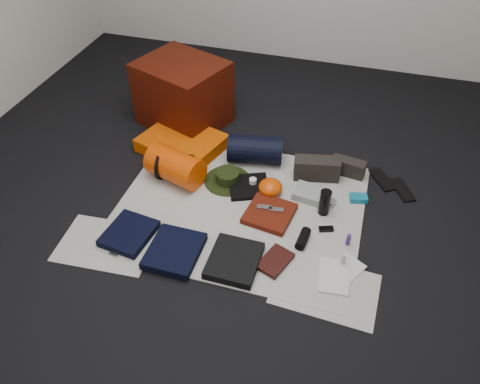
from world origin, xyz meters
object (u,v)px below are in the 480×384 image
(compact_camera, at_px, (327,201))
(paperback_book, at_px, (275,261))
(sleeping_pad, at_px, (182,143))
(stuff_sack, at_px, (175,166))
(navy_duffel, at_px, (255,150))
(water_bottle, at_px, (325,202))
(red_cabinet, at_px, (183,94))

(compact_camera, height_order, paperback_book, compact_camera)
(paperback_book, bearing_deg, sleeping_pad, 157.24)
(stuff_sack, height_order, paperback_book, stuff_sack)
(paperback_book, bearing_deg, stuff_sack, 167.98)
(navy_duffel, relative_size, paperback_book, 1.81)
(paperback_book, bearing_deg, water_bottle, 88.38)
(stuff_sack, height_order, compact_camera, stuff_sack)
(stuff_sack, distance_m, water_bottle, 1.06)
(red_cabinet, distance_m, navy_duffel, 0.79)
(stuff_sack, bearing_deg, red_cabinet, 106.62)
(navy_duffel, bearing_deg, red_cabinet, 142.58)
(red_cabinet, xyz_separation_m, navy_duffel, (0.69, -0.35, -0.15))
(red_cabinet, relative_size, water_bottle, 3.42)
(stuff_sack, distance_m, paperback_book, 1.02)
(water_bottle, distance_m, compact_camera, 0.12)
(sleeping_pad, xyz_separation_m, paperback_book, (0.94, -0.90, -0.04))
(red_cabinet, height_order, stuff_sack, red_cabinet)
(red_cabinet, distance_m, water_bottle, 1.49)
(water_bottle, relative_size, compact_camera, 1.81)
(compact_camera, relative_size, paperback_book, 0.46)
(sleeping_pad, distance_m, paperback_book, 1.30)
(water_bottle, bearing_deg, paperback_book, -112.36)
(sleeping_pad, distance_m, water_bottle, 1.22)
(navy_duffel, height_order, paperback_book, navy_duffel)
(stuff_sack, xyz_separation_m, navy_duffel, (0.48, 0.36, -0.01))
(stuff_sack, bearing_deg, navy_duffel, 36.90)
(navy_duffel, relative_size, compact_camera, 3.89)
(paperback_book, bearing_deg, compact_camera, 90.71)
(sleeping_pad, bearing_deg, water_bottle, -18.83)
(sleeping_pad, relative_size, water_bottle, 3.10)
(sleeping_pad, bearing_deg, paperback_book, -43.50)
(stuff_sack, relative_size, compact_camera, 3.83)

